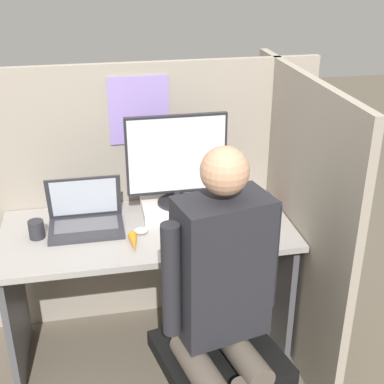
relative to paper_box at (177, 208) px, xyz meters
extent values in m
cube|color=gray|center=(-0.17, 0.22, -0.03)|extent=(1.90, 0.04, 1.46)
cube|color=#937AC6|center=(-0.16, 0.19, 0.47)|extent=(0.30, 0.01, 0.34)
cube|color=#F4EA66|center=(0.23, 0.19, 0.38)|extent=(0.07, 0.01, 0.07)
cube|color=gray|center=(0.56, -0.18, -0.03)|extent=(0.04, 1.26, 1.46)
cube|color=#9E9993|center=(-0.17, -0.12, -0.05)|extent=(1.40, 0.63, 0.03)
cube|color=#4C4C51|center=(-0.83, -0.12, -0.41)|extent=(0.03, 0.54, 0.70)
cube|color=#4C4C51|center=(0.50, -0.12, -0.41)|extent=(0.03, 0.54, 0.70)
cube|color=white|center=(0.00, 0.00, 0.00)|extent=(0.36, 0.24, 0.06)
cylinder|color=#232328|center=(0.00, 0.00, 0.04)|extent=(0.20, 0.20, 0.01)
cylinder|color=#232328|center=(0.00, 0.00, 0.08)|extent=(0.04, 0.04, 0.07)
cube|color=#232328|center=(0.00, 0.00, 0.29)|extent=(0.50, 0.02, 0.40)
cube|color=silver|center=(0.00, -0.01, 0.29)|extent=(0.47, 0.00, 0.37)
cube|color=#2D2D33|center=(-0.46, -0.08, -0.02)|extent=(0.35, 0.24, 0.02)
cube|color=#5B5B60|center=(-0.46, -0.07, -0.01)|extent=(0.30, 0.13, 0.00)
cube|color=#2D2D33|center=(-0.46, 0.00, 0.11)|extent=(0.35, 0.08, 0.24)
cube|color=silver|center=(-0.46, 0.00, 0.11)|extent=(0.31, 0.06, 0.21)
ellipsoid|color=silver|center=(-0.20, -0.17, -0.01)|extent=(0.07, 0.04, 0.03)
cube|color=#A31919|center=(0.45, -0.04, -0.01)|extent=(0.04, 0.16, 0.04)
cone|color=orange|center=(-0.25, -0.28, -0.01)|extent=(0.04, 0.14, 0.04)
cylinder|color=green|center=(-0.25, -0.20, -0.01)|extent=(0.02, 0.02, 0.02)
cube|color=black|center=(0.04, -0.75, -0.31)|extent=(0.55, 0.55, 0.07)
cube|color=black|center=(0.10, -0.50, -0.01)|extent=(0.44, 0.15, 0.52)
cylinder|color=brown|center=(-0.07, -0.89, -0.22)|extent=(0.18, 0.34, 0.11)
cylinder|color=brown|center=(0.10, -0.85, -0.22)|extent=(0.18, 0.34, 0.11)
cube|color=#232328|center=(0.04, -0.75, 0.13)|extent=(0.38, 0.27, 0.57)
sphere|color=tan|center=(0.04, -0.75, 0.52)|extent=(0.17, 0.17, 0.17)
cylinder|color=#232328|center=(-0.16, -0.80, 0.13)|extent=(0.07, 0.07, 0.46)
cylinder|color=#232328|center=(0.24, -0.71, 0.13)|extent=(0.07, 0.07, 0.46)
cylinder|color=#28282D|center=(-0.68, -0.11, 0.01)|extent=(0.07, 0.07, 0.09)
camera|label=1|loc=(-0.39, -2.38, 1.23)|focal=50.00mm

